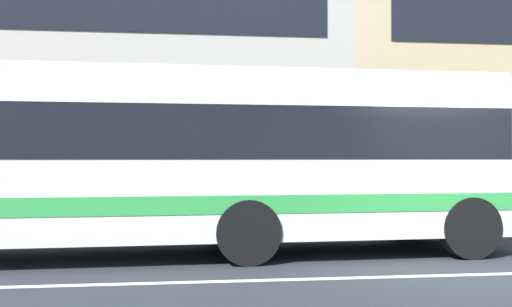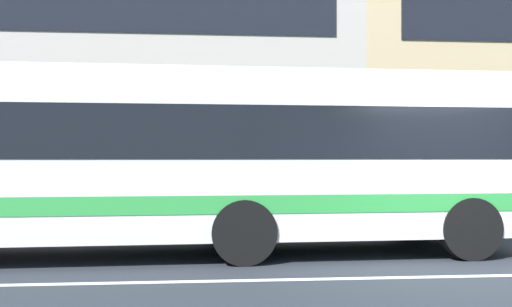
{
  "view_description": "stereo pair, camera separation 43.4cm",
  "coord_description": "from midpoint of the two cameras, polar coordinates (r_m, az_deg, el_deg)",
  "views": [
    {
      "loc": [
        -4.43,
        -8.44,
        1.65
      ],
      "look_at": [
        -2.86,
        2.83,
        1.71
      ],
      "focal_mm": 44.97,
      "sensor_mm": 36.0,
      "label": 1
    },
    {
      "loc": [
        -3.99,
        -8.49,
        1.65
      ],
      "look_at": [
        -2.86,
        2.83,
        1.71
      ],
      "focal_mm": 44.97,
      "sensor_mm": 36.0,
      "label": 2
    }
  ],
  "objects": [
    {
      "name": "ground_plane",
      "position": [
        9.6,
        20.75,
        -10.17
      ],
      "size": [
        160.0,
        160.0,
        0.0
      ],
      "primitive_type": "plane",
      "color": "#282C33"
    },
    {
      "name": "lane_centre_line",
      "position": [
        9.6,
        20.75,
        -10.14
      ],
      "size": [
        60.0,
        0.16,
        0.01
      ],
      "primitive_type": "cube",
      "color": "silver",
      "rests_on": "ground_plane"
    },
    {
      "name": "hedge_row_far",
      "position": [
        15.98,
        18.28,
        -4.7
      ],
      "size": [
        16.24,
        1.1,
        0.84
      ],
      "primitive_type": "cube",
      "color": "#366D35",
      "rests_on": "ground_plane"
    },
    {
      "name": "apartment_block_left",
      "position": [
        23.18,
        -20.78,
        8.53
      ],
      "size": [
        22.05,
        9.49,
        10.4
      ],
      "color": "#B5ABA1",
      "rests_on": "ground_plane"
    },
    {
      "name": "transit_bus",
      "position": [
        10.85,
        -4.05,
        -0.12
      ],
      "size": [
        10.67,
        3.03,
        3.05
      ],
      "color": "silver",
      "rests_on": "ground_plane"
    }
  ]
}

